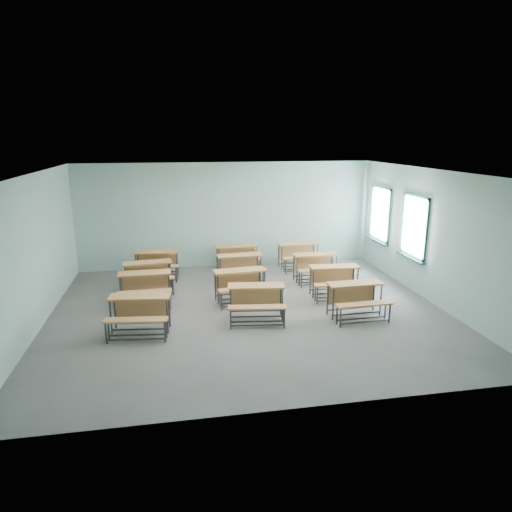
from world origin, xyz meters
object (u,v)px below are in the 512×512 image
Objects in this scene: desk_unit_r1c2 at (335,277)px; desk_unit_r3c1 at (237,254)px; desk_unit_r1c0 at (145,284)px; desk_unit_r2c1 at (240,264)px; desk_unit_r2c0 at (148,272)px; desk_unit_r0c0 at (139,309)px; desk_unit_r2c2 at (316,263)px; desk_unit_r3c2 at (299,252)px; desk_unit_r3c0 at (156,260)px; desk_unit_r0c1 at (256,298)px; desk_unit_r1c1 at (240,281)px; desk_unit_r0c2 at (357,295)px.

desk_unit_r3c1 is (-2.11, 2.69, 0.00)m from desk_unit_r1c2.
desk_unit_r1c0 and desk_unit_r2c1 have the same top height.
desk_unit_r1c0 is at bearing -98.74° from desk_unit_r2c0.
desk_unit_r0c0 and desk_unit_r3c1 have the same top height.
desk_unit_r3c1 is (-2.02, 1.41, 0.00)m from desk_unit_r2c2.
desk_unit_r3c0 is at bearing -179.85° from desk_unit_r3c2.
desk_unit_r2c1 is at bearing -154.97° from desk_unit_r3c2.
desk_unit_r0c1 and desk_unit_r3c2 have the same top height.
desk_unit_r2c1 is at bearing 76.18° from desk_unit_r1c1.
desk_unit_r1c1 is 1.05× the size of desk_unit_r2c2.
desk_unit_r2c0 is at bearing 148.26° from desk_unit_r0c2.
desk_unit_r3c2 is (4.27, 0.22, 0.00)m from desk_unit_r3c0.
desk_unit_r1c2 is at bearing -88.56° from desk_unit_r3c2.
desk_unit_r1c0 is (-4.68, 1.66, 0.00)m from desk_unit_r0c2.
desk_unit_r1c0 is 3.52m from desk_unit_r3c1.
desk_unit_r1c2 is 0.99× the size of desk_unit_r2c1.
desk_unit_r0c2 is at bearing 1.31° from desk_unit_r0c1.
desk_unit_r0c1 and desk_unit_r2c2 have the same top height.
desk_unit_r0c0 is at bearing 177.87° from desk_unit_r0c2.
desk_unit_r3c2 is (1.98, 1.05, 0.00)m from desk_unit_r2c1.
desk_unit_r1c2 is at bearing 34.52° from desk_unit_r0c1.
desk_unit_r3c0 and desk_unit_r3c2 have the same top height.
desk_unit_r3c0 is at bearing 155.53° from desk_unit_r1c2.
desk_unit_r3c0 is 1.00× the size of desk_unit_r3c1.
desk_unit_r1c0 and desk_unit_r1c2 have the same top height.
desk_unit_r3c0 is 4.28m from desk_unit_r3c2.
desk_unit_r0c2 is at bearing -89.15° from desk_unit_r2c2.
desk_unit_r1c2 and desk_unit_r3c2 have the same top height.
desk_unit_r1c1 is (-0.17, 1.24, 0.00)m from desk_unit_r0c1.
desk_unit_r1c1 is (2.29, -0.19, 0.00)m from desk_unit_r1c0.
desk_unit_r2c2 is at bearing -12.49° from desk_unit_r2c1.
desk_unit_r2c0 is (-2.43, 2.39, 0.00)m from desk_unit_r0c1.
desk_unit_r1c2 is 2.63m from desk_unit_r3c2.
desk_unit_r3c2 is at bearing -5.62° from desk_unit_r3c1.
desk_unit_r1c1 and desk_unit_r3c0 have the same top height.
desk_unit_r0c2 is at bearing 7.08° from desk_unit_r0c0.
desk_unit_r2c0 is 1.03× the size of desk_unit_r3c1.
desk_unit_r1c1 is 3.35m from desk_unit_r3c2.
desk_unit_r0c2 is 0.98× the size of desk_unit_r3c1.
desk_unit_r0c1 is at bearing -31.59° from desk_unit_r1c0.
desk_unit_r0c1 is 3.24m from desk_unit_r2c2.
desk_unit_r2c2 is (2.31, 1.18, 0.00)m from desk_unit_r1c1.
desk_unit_r2c0 is 4.57m from desk_unit_r2c2.
desk_unit_r0c0 is 1.03× the size of desk_unit_r3c1.
desk_unit_r1c0 is at bearing -157.09° from desk_unit_r2c1.
desk_unit_r0c1 is (2.48, 0.25, 0.00)m from desk_unit_r0c0.
desk_unit_r3c2 is at bearing 23.48° from desk_unit_r2c1.
desk_unit_r2c1 is (-2.18, 1.58, 0.00)m from desk_unit_r1c2.
desk_unit_r1c2 is at bearing 87.63° from desk_unit_r0c2.
desk_unit_r1c0 is at bearing -179.70° from desk_unit_r1c2.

